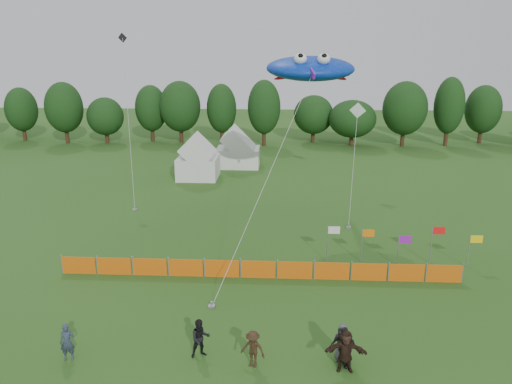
{
  "coord_description": "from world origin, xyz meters",
  "views": [
    {
      "loc": [
        1.25,
        -17.91,
        12.35
      ],
      "look_at": [
        0.0,
        6.0,
        5.2
      ],
      "focal_mm": 35.0,
      "sensor_mm": 36.0,
      "label": 1
    }
  ],
  "objects_px": {
    "tent_left": "(198,161)",
    "tent_right": "(238,151)",
    "spectator_e": "(342,343)",
    "barrier_fence": "(258,269)",
    "spectator_c": "(253,349)",
    "spectator_f": "(346,351)",
    "spectator_a": "(67,342)",
    "stingray_kite": "(311,68)",
    "spectator_b": "(200,338)",
    "spectator_d": "(344,347)"
  },
  "relations": [
    {
      "from": "spectator_a",
      "to": "spectator_b",
      "type": "distance_m",
      "value": 5.36
    },
    {
      "from": "spectator_a",
      "to": "spectator_e",
      "type": "height_order",
      "value": "spectator_e"
    },
    {
      "from": "tent_right",
      "to": "spectator_b",
      "type": "bearing_deg",
      "value": -87.69
    },
    {
      "from": "tent_left",
      "to": "tent_right",
      "type": "relative_size",
      "value": 0.85
    },
    {
      "from": "spectator_a",
      "to": "tent_left",
      "type": "bearing_deg",
      "value": 76.4
    },
    {
      "from": "spectator_e",
      "to": "barrier_fence",
      "type": "bearing_deg",
      "value": 139.76
    },
    {
      "from": "tent_right",
      "to": "spectator_c",
      "type": "xyz_separation_m",
      "value": [
        3.51,
        -33.63,
        -0.82
      ]
    },
    {
      "from": "tent_right",
      "to": "barrier_fence",
      "type": "height_order",
      "value": "tent_right"
    },
    {
      "from": "spectator_a",
      "to": "stingray_kite",
      "type": "relative_size",
      "value": 0.07
    },
    {
      "from": "tent_right",
      "to": "stingray_kite",
      "type": "height_order",
      "value": "stingray_kite"
    },
    {
      "from": "barrier_fence",
      "to": "tent_right",
      "type": "bearing_deg",
      "value": 97.37
    },
    {
      "from": "tent_right",
      "to": "spectator_f",
      "type": "xyz_separation_m",
      "value": [
        7.13,
        -33.72,
        -0.73
      ]
    },
    {
      "from": "stingray_kite",
      "to": "tent_left",
      "type": "bearing_deg",
      "value": 133.77
    },
    {
      "from": "tent_right",
      "to": "spectator_f",
      "type": "bearing_deg",
      "value": -78.06
    },
    {
      "from": "barrier_fence",
      "to": "spectator_c",
      "type": "relative_size",
      "value": 14.09
    },
    {
      "from": "tent_right",
      "to": "spectator_b",
      "type": "relative_size",
      "value": 2.71
    },
    {
      "from": "spectator_f",
      "to": "stingray_kite",
      "type": "height_order",
      "value": "stingray_kite"
    },
    {
      "from": "spectator_c",
      "to": "barrier_fence",
      "type": "bearing_deg",
      "value": 109.02
    },
    {
      "from": "tent_left",
      "to": "spectator_c",
      "type": "relative_size",
      "value": 2.45
    },
    {
      "from": "tent_left",
      "to": "spectator_a",
      "type": "distance_m",
      "value": 28.7
    },
    {
      "from": "tent_left",
      "to": "spectator_d",
      "type": "height_order",
      "value": "tent_left"
    },
    {
      "from": "spectator_a",
      "to": "tent_right",
      "type": "bearing_deg",
      "value": 70.83
    },
    {
      "from": "tent_right",
      "to": "spectator_e",
      "type": "bearing_deg",
      "value": -77.93
    },
    {
      "from": "spectator_a",
      "to": "spectator_d",
      "type": "xyz_separation_m",
      "value": [
        11.09,
        0.15,
        0.08
      ]
    },
    {
      "from": "barrier_fence",
      "to": "spectator_d",
      "type": "bearing_deg",
      "value": -63.75
    },
    {
      "from": "tent_left",
      "to": "spectator_f",
      "type": "relative_size",
      "value": 2.18
    },
    {
      "from": "barrier_fence",
      "to": "spectator_b",
      "type": "relative_size",
      "value": 13.23
    },
    {
      "from": "spectator_e",
      "to": "spectator_a",
      "type": "bearing_deg",
      "value": -154.79
    },
    {
      "from": "spectator_d",
      "to": "spectator_f",
      "type": "height_order",
      "value": "spectator_f"
    },
    {
      "from": "spectator_c",
      "to": "spectator_f",
      "type": "bearing_deg",
      "value": 16.3
    },
    {
      "from": "tent_left",
      "to": "spectator_a",
      "type": "height_order",
      "value": "tent_left"
    },
    {
      "from": "spectator_e",
      "to": "stingray_kite",
      "type": "height_order",
      "value": "stingray_kite"
    },
    {
      "from": "spectator_a",
      "to": "spectator_f",
      "type": "height_order",
      "value": "spectator_f"
    },
    {
      "from": "spectator_c",
      "to": "spectator_f",
      "type": "distance_m",
      "value": 3.62
    },
    {
      "from": "tent_left",
      "to": "spectator_e",
      "type": "xyz_separation_m",
      "value": [
        10.46,
        -28.16,
        -0.88
      ]
    },
    {
      "from": "spectator_a",
      "to": "barrier_fence",
      "type": "bearing_deg",
      "value": 34.19
    },
    {
      "from": "spectator_e",
      "to": "stingray_kite",
      "type": "bearing_deg",
      "value": 114.46
    },
    {
      "from": "spectator_a",
      "to": "stingray_kite",
      "type": "bearing_deg",
      "value": 48.03
    },
    {
      "from": "tent_left",
      "to": "spectator_a",
      "type": "relative_size",
      "value": 2.42
    },
    {
      "from": "tent_left",
      "to": "spectator_e",
      "type": "relative_size",
      "value": 2.35
    },
    {
      "from": "spectator_c",
      "to": "spectator_a",
      "type": "bearing_deg",
      "value": -162.59
    },
    {
      "from": "tent_left",
      "to": "barrier_fence",
      "type": "distance_m",
      "value": 22.02
    },
    {
      "from": "spectator_e",
      "to": "spectator_c",
      "type": "bearing_deg",
      "value": -148.34
    },
    {
      "from": "tent_right",
      "to": "spectator_a",
      "type": "bearing_deg",
      "value": -96.79
    },
    {
      "from": "spectator_d",
      "to": "stingray_kite",
      "type": "height_order",
      "value": "stingray_kite"
    },
    {
      "from": "barrier_fence",
      "to": "spectator_f",
      "type": "relative_size",
      "value": 12.53
    },
    {
      "from": "spectator_b",
      "to": "spectator_f",
      "type": "bearing_deg",
      "value": -27.94
    },
    {
      "from": "stingray_kite",
      "to": "spectator_e",
      "type": "bearing_deg",
      "value": -88.04
    },
    {
      "from": "spectator_b",
      "to": "spectator_e",
      "type": "height_order",
      "value": "spectator_b"
    },
    {
      "from": "barrier_fence",
      "to": "stingray_kite",
      "type": "bearing_deg",
      "value": 73.71
    }
  ]
}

